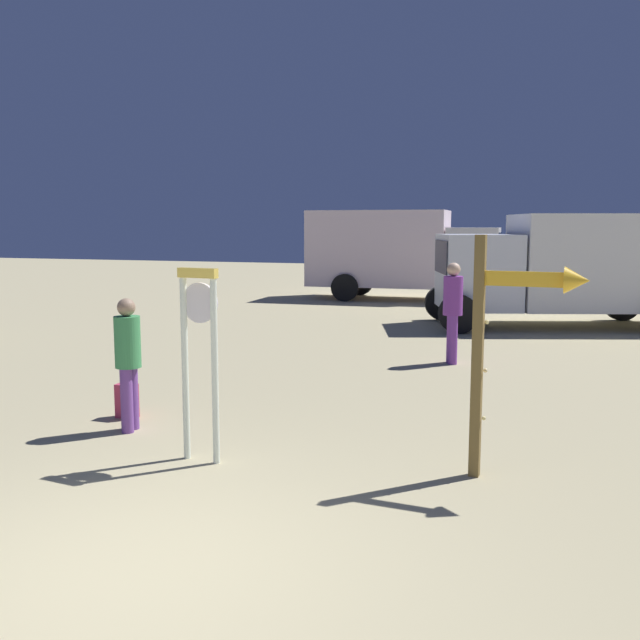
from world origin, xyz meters
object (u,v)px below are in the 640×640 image
Objects in this scene: standing_clock at (200,343)px; person_near_clock at (128,357)px; person_distant at (453,307)px; box_truck_near at (580,265)px; box_truck_far at (398,251)px; arrow_sign at (514,323)px; backpack at (127,401)px.

person_near_clock is (-1.35, 0.69, -0.36)m from standing_clock.
box_truck_near is (2.18, 5.74, 0.50)m from person_distant.
box_truck_near is (5.19, 11.26, 0.61)m from person_near_clock.
box_truck_far is at bearing 138.80° from box_truck_near.
arrow_sign is (3.10, 0.45, 0.28)m from standing_clock.
backpack is at bearing 171.33° from arrow_sign.
person_distant is 0.27× the size of box_truck_far.
standing_clock is 17.00m from box_truck_far.
standing_clock is at bearing -27.05° from person_near_clock.
box_truck_near reaches higher than person_distant.
arrow_sign is at bearing 8.28° from standing_clock.
box_truck_far is (-0.08, 15.71, 1.40)m from backpack.
arrow_sign is 1.31× the size of person_distant.
person_near_clock is at bearing 152.95° from standing_clock.
person_near_clock reaches higher than backpack.
arrow_sign is 1.48× the size of person_near_clock.
backpack is 6.11m from person_distant.
arrow_sign is 5.06m from backpack.
person_distant is at bearing -72.03° from box_truck_far.
person_distant is (3.38, 5.02, 0.80)m from backpack.
standing_clock is 12.55m from box_truck_near.
standing_clock is 0.29× the size of box_truck_near.
person_distant is at bearing 61.48° from person_near_clock.
arrow_sign is at bearing -8.67° from backpack.
box_truck_near is at bearing 86.32° from arrow_sign.
person_distant is 11.25m from box_truck_far.
box_truck_near is (5.57, 10.76, 1.30)m from backpack.
box_truck_far is (-0.47, 16.21, 0.72)m from person_near_clock.
arrow_sign is 17.17m from box_truck_far.
person_distant is at bearing -110.84° from box_truck_near.
backpack is 0.24× the size of person_distant.
backpack is at bearing 127.44° from person_near_clock.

